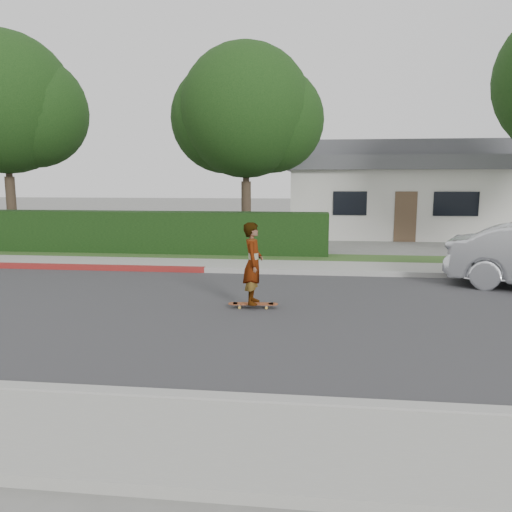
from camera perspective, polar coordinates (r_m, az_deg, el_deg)
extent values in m
plane|color=slate|center=(10.56, -16.07, -5.80)|extent=(120.00, 120.00, 0.00)
cube|color=#2D2D30|center=(10.56, -16.07, -5.78)|extent=(60.00, 8.00, 0.01)
cube|color=#9E9E99|center=(14.32, -9.77, -1.50)|extent=(60.00, 0.20, 0.15)
cube|color=maroon|center=(16.44, -26.73, -0.99)|extent=(12.00, 0.21, 0.15)
cube|color=gray|center=(15.17, -8.81, -0.96)|extent=(60.00, 1.60, 0.12)
cube|color=#2D4C1E|center=(16.70, -7.35, -0.08)|extent=(60.00, 1.60, 0.10)
cube|color=black|center=(18.13, -16.17, 2.57)|extent=(15.00, 1.00, 1.50)
cylinder|color=#33261C|center=(21.34, -26.11, 4.52)|extent=(0.36, 0.36, 2.70)
cylinder|color=#33261C|center=(21.32, -26.48, 9.95)|extent=(0.24, 0.24, 2.25)
sphere|color=black|center=(21.49, -26.86, 15.34)|extent=(5.20, 5.20, 5.20)
sphere|color=black|center=(21.23, -24.25, 14.78)|extent=(4.16, 4.16, 4.16)
cylinder|color=#33261C|center=(18.63, -1.13, 4.65)|extent=(0.36, 0.36, 2.52)
cylinder|color=#33261C|center=(18.59, -1.15, 10.47)|extent=(0.24, 0.24, 2.10)
sphere|color=black|center=(18.74, -1.16, 16.25)|extent=(4.80, 4.80, 4.80)
sphere|color=black|center=(19.23, -3.44, 15.44)|extent=(4.08, 4.08, 4.08)
sphere|color=black|center=(18.90, 1.77, 15.27)|extent=(3.84, 3.84, 3.84)
cube|color=beige|center=(25.74, 15.66, 5.99)|extent=(10.00, 8.00, 3.00)
cube|color=#4C4C51|center=(25.72, 15.82, 10.00)|extent=(10.60, 8.60, 0.60)
cube|color=#4C4C51|center=(25.75, 15.88, 11.33)|extent=(8.40, 6.40, 0.80)
cube|color=black|center=(21.46, 10.68, 5.95)|extent=(1.40, 0.06, 1.00)
cube|color=black|center=(22.17, 21.89, 5.56)|extent=(1.80, 0.06, 1.00)
cube|color=brown|center=(21.77, 16.70, 4.32)|extent=(0.90, 0.06, 2.10)
cylinder|color=gold|center=(10.11, -1.89, -5.90)|extent=(0.06, 0.04, 0.05)
cylinder|color=gold|center=(10.25, -1.83, -5.68)|extent=(0.06, 0.04, 0.05)
cylinder|color=gold|center=(10.08, 1.20, -5.93)|extent=(0.06, 0.04, 0.05)
cylinder|color=gold|center=(10.23, 1.21, -5.71)|extent=(0.06, 0.04, 0.05)
cube|color=silver|center=(10.17, -1.86, -5.58)|extent=(0.06, 0.17, 0.02)
cube|color=silver|center=(10.15, 1.20, -5.61)|extent=(0.06, 0.17, 0.02)
cube|color=#622C15|center=(10.15, -0.33, -5.48)|extent=(0.83, 0.26, 0.02)
cylinder|color=#622C15|center=(10.18, -2.63, -5.46)|extent=(0.21, 0.21, 0.02)
cylinder|color=#622C15|center=(10.14, 1.97, -5.50)|extent=(0.21, 0.21, 0.02)
imported|color=white|center=(9.98, -0.34, -0.85)|extent=(0.41, 0.61, 1.65)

